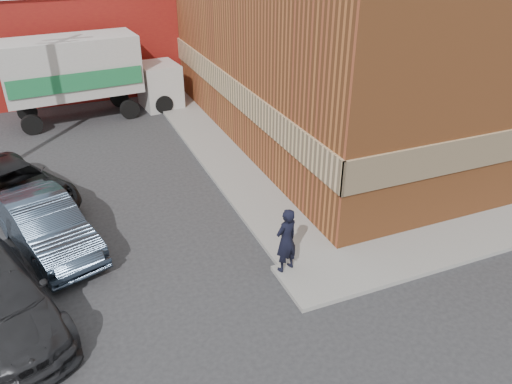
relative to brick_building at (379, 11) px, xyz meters
name	(u,v)px	position (x,y,z in m)	size (l,w,h in m)	color
ground	(288,265)	(-8.50, -9.00, -4.68)	(90.00, 90.00, 0.00)	#28282B
brick_building	(379,11)	(0.00, 0.00, 0.00)	(14.25, 18.25, 9.36)	#995127
sidewalk_west	(206,139)	(-7.90, 0.00, -4.62)	(1.80, 18.00, 0.12)	gray
warehouse	(19,34)	(-14.50, 11.00, -1.87)	(16.30, 8.30, 5.60)	maroon
man	(286,240)	(-8.70, -9.25, -3.67)	(0.65, 0.43, 1.78)	black
sedan	(46,226)	(-14.27, -5.72, -3.94)	(1.58, 4.52, 1.49)	#334255
suv_a	(15,187)	(-15.09, -2.81, -4.00)	(2.27, 4.92, 1.37)	black
box_truck	(89,72)	(-11.78, 4.74, -2.56)	(7.61, 2.86, 3.68)	beige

